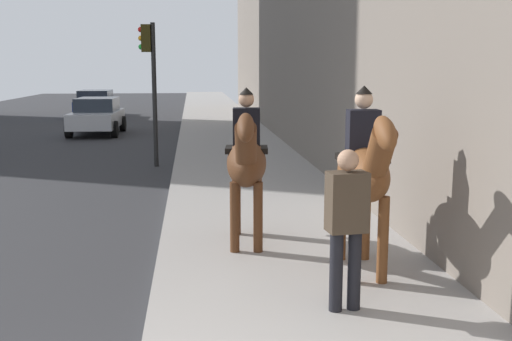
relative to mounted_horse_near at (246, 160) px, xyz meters
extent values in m
ellipsoid|color=#4C2B16|center=(0.08, -0.01, -0.05)|extent=(1.55, 0.71, 0.66)
cylinder|color=#4C2B16|center=(-0.38, -0.12, -0.74)|extent=(0.13, 0.13, 0.98)
cylinder|color=#4C2B16|center=(-0.35, 0.20, -0.74)|extent=(0.13, 0.13, 0.98)
cylinder|color=#4C2B16|center=(0.51, -0.21, -0.74)|extent=(0.13, 0.13, 0.98)
cylinder|color=#4C2B16|center=(0.54, 0.11, -0.74)|extent=(0.13, 0.13, 0.98)
cylinder|color=#4C2B16|center=(-0.69, 0.07, 0.30)|extent=(0.66, 0.34, 0.68)
ellipsoid|color=#4C2B16|center=(-0.90, 0.09, 0.55)|extent=(0.64, 0.28, 0.49)
cylinder|color=black|center=(0.79, -0.08, -0.15)|extent=(0.29, 0.13, 0.55)
cube|color=black|center=(0.13, -0.01, 0.13)|extent=(0.50, 0.64, 0.08)
cube|color=black|center=(0.13, -0.01, 0.45)|extent=(0.32, 0.41, 0.55)
sphere|color=tan|center=(0.13, -0.01, 0.84)|extent=(0.22, 0.22, 0.22)
cone|color=black|center=(0.13, -0.01, 0.96)|extent=(0.22, 0.22, 0.10)
ellipsoid|color=brown|center=(-1.29, -1.31, 0.01)|extent=(1.53, 0.64, 0.66)
cylinder|color=brown|center=(-1.75, -1.45, -0.70)|extent=(0.13, 0.13, 1.04)
cylinder|color=brown|center=(-1.73, -1.13, -0.70)|extent=(0.13, 0.13, 1.04)
cylinder|color=brown|center=(-0.85, -1.50, -0.70)|extent=(0.13, 0.13, 1.04)
cylinder|color=brown|center=(-0.83, -1.18, -0.70)|extent=(0.13, 0.13, 1.04)
cylinder|color=brown|center=(-2.06, -1.27, 0.36)|extent=(0.65, 0.31, 0.68)
ellipsoid|color=brown|center=(-2.27, -1.26, 0.61)|extent=(0.64, 0.25, 0.49)
cylinder|color=black|center=(-0.58, -1.35, -0.09)|extent=(0.29, 0.12, 0.55)
cube|color=black|center=(-1.24, -1.31, 0.20)|extent=(0.47, 0.62, 0.08)
cube|color=black|center=(-1.24, -1.31, 0.51)|extent=(0.30, 0.39, 0.55)
sphere|color=#D8AD8C|center=(-1.24, -1.31, 0.91)|extent=(0.22, 0.22, 0.22)
cone|color=black|center=(-1.24, -1.31, 1.03)|extent=(0.21, 0.21, 0.10)
cylinder|color=black|center=(-2.51, -0.71, -0.80)|extent=(0.14, 0.14, 0.85)
cylinder|color=black|center=(-2.49, -0.91, -0.80)|extent=(0.14, 0.14, 0.85)
cube|color=#3F3326|center=(-2.50, -0.81, -0.06)|extent=(0.30, 0.43, 0.62)
sphere|color=tan|center=(-2.50, -0.81, 0.37)|extent=(0.22, 0.22, 0.22)
cube|color=#B7BABF|center=(16.02, 4.49, -0.72)|extent=(3.84, 1.77, 0.60)
cube|color=#262D38|center=(16.25, 4.49, -0.16)|extent=(2.07, 1.53, 0.52)
cylinder|color=black|center=(14.82, 3.67, -1.02)|extent=(0.64, 0.23, 0.64)
cylinder|color=black|center=(14.85, 5.36, -1.02)|extent=(0.64, 0.23, 0.64)
cylinder|color=black|center=(17.18, 3.63, -1.02)|extent=(0.64, 0.23, 0.64)
cylinder|color=black|center=(17.22, 5.32, -1.02)|extent=(0.64, 0.23, 0.64)
cube|color=navy|center=(24.79, 5.81, -0.72)|extent=(4.41, 1.75, 0.60)
cube|color=#262D38|center=(24.53, 5.81, -0.16)|extent=(2.34, 1.54, 0.52)
cylinder|color=black|center=(26.16, 6.68, -1.02)|extent=(0.64, 0.22, 0.64)
cylinder|color=black|center=(26.16, 4.94, -1.02)|extent=(0.64, 0.22, 0.64)
cylinder|color=black|center=(23.42, 6.69, -1.02)|extent=(0.64, 0.22, 0.64)
cylinder|color=black|center=(23.42, 4.94, -1.02)|extent=(0.64, 0.22, 0.64)
cylinder|color=black|center=(7.87, 1.73, 0.54)|extent=(0.12, 0.12, 3.77)
cube|color=#2D280C|center=(7.87, 1.91, 2.03)|extent=(0.20, 0.24, 0.70)
sphere|color=red|center=(7.87, 2.04, 2.25)|extent=(0.14, 0.14, 0.14)
sphere|color=orange|center=(7.87, 2.04, 2.03)|extent=(0.14, 0.14, 0.14)
sphere|color=green|center=(7.87, 2.04, 1.81)|extent=(0.14, 0.14, 0.14)
camera|label=1|loc=(-8.41, 0.75, 1.29)|focal=42.61mm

